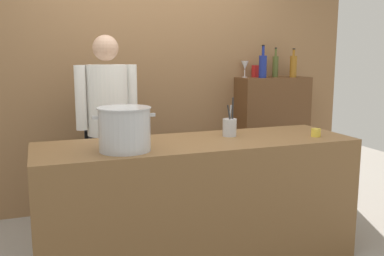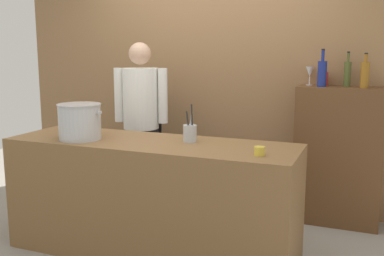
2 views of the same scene
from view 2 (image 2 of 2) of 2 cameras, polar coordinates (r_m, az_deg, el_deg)
ground_plane at (r=3.70m, az=-5.10°, el=-15.50°), size 8.00×8.00×0.00m
brick_back_panel at (r=4.63m, az=2.59°, el=8.86°), size 4.40×0.10×3.00m
prep_counter at (r=3.53m, az=-5.21°, el=-8.89°), size 2.25×0.70×0.90m
bar_cabinet at (r=4.27m, az=18.16°, el=-3.46°), size 0.76×0.32×1.27m
chef at (r=4.33m, az=-6.52°, el=1.62°), size 0.52×0.38×1.66m
stockpot_large at (r=3.56m, az=-14.19°, el=0.80°), size 0.40×0.34×0.28m
utensil_crock at (r=3.36m, az=-0.26°, el=-0.61°), size 0.10×0.10×0.29m
butter_jar at (r=2.97m, az=8.64°, el=-2.93°), size 0.07×0.07×0.06m
wine_bottle_cobalt at (r=4.11m, az=16.33°, el=6.79°), size 0.08×0.08×0.33m
wine_bottle_olive at (r=4.20m, az=19.28°, el=6.62°), size 0.06×0.06×0.31m
wine_bottle_amber at (r=4.08m, az=21.27°, el=6.43°), size 0.07×0.07×0.30m
wine_glass_tall at (r=4.28m, az=14.86°, el=6.94°), size 0.08×0.08×0.17m
spice_tin_red at (r=4.25m, az=16.51°, el=6.07°), size 0.07×0.07×0.13m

